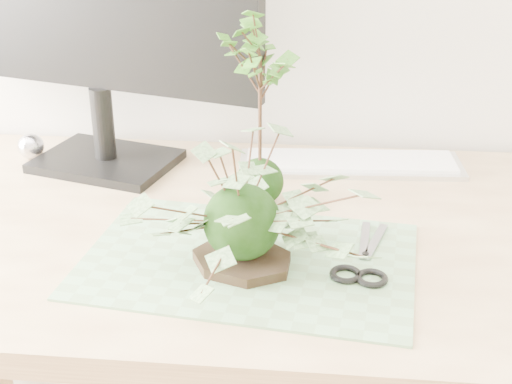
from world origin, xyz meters
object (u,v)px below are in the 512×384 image
ivy_kokedama (242,189)px  maple_kokedama (260,68)px  desk (304,274)px  keyboard (350,163)px

ivy_kokedama → maple_kokedama: (0.01, 0.21, 0.11)m
desk → ivy_kokedama: ivy_kokedama is taller
maple_kokedama → desk: bearing=-43.9°
ivy_kokedama → desk: bearing=56.8°
desk → ivy_kokedama: (-0.09, -0.13, 0.21)m
desk → maple_kokedama: 0.34m
desk → maple_kokedama: bearing=136.1°
desk → maple_kokedama: maple_kokedama is taller
desk → maple_kokedama: size_ratio=4.82×
desk → keyboard: bearing=73.3°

